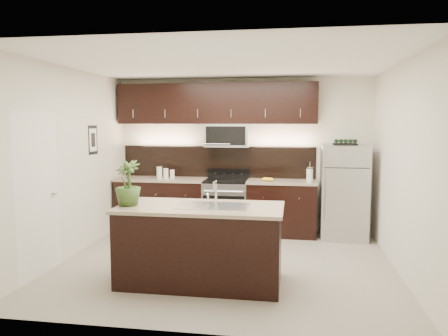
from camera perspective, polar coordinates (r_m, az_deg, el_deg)
name	(u,v)px	position (r m, az deg, el deg)	size (l,w,h in m)	color
ground	(226,264)	(6.12, 0.21, -12.39)	(4.50, 4.50, 0.00)	gray
room_walls	(217,140)	(5.79, -0.93, 3.69)	(4.52, 4.02, 2.71)	beige
counter_run	(215,206)	(7.68, -1.22, -4.95)	(3.51, 0.65, 0.94)	black
upper_fixtures	(217,110)	(7.69, -0.86, 7.57)	(3.49, 0.40, 1.66)	black
island	(201,244)	(5.32, -3.06, -9.92)	(1.96, 0.96, 0.94)	black
sink_faucet	(213,205)	(5.19, -1.44, -4.82)	(0.84, 0.50, 0.28)	silver
refrigerator	(344,192)	(7.50, 15.36, -3.04)	(0.75, 0.68, 1.56)	#B2B2B7
wine_rack	(345,142)	(7.42, 15.54, 3.24)	(0.38, 0.24, 0.09)	black
plant	(128,183)	(5.31, -12.46, -1.94)	(0.30, 0.30, 0.54)	#314D1F
canisters	(164,173)	(7.79, -7.81, -0.67)	(0.30, 0.16, 0.21)	silver
french_press	(310,174)	(7.43, 11.13, -0.82)	(0.11, 0.11, 0.33)	silver
bananas	(265,179)	(7.42, 5.38, -1.44)	(0.20, 0.16, 0.06)	yellow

